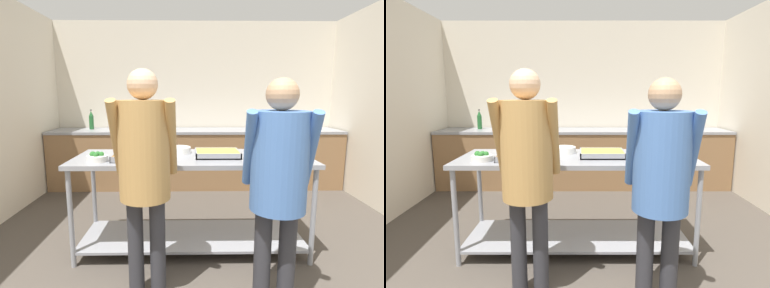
{
  "view_description": "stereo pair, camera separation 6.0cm",
  "coord_description": "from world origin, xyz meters",
  "views": [
    {
      "loc": [
        -0.15,
        -0.89,
        1.49
      ],
      "look_at": [
        -0.1,
        1.94,
        1.01
      ],
      "focal_mm": 28.0,
      "sensor_mm": 36.0,
      "label": 1
    },
    {
      "loc": [
        -0.09,
        -0.89,
        1.49
      ],
      "look_at": [
        -0.1,
        1.94,
        1.01
      ],
      "focal_mm": 28.0,
      "sensor_mm": 36.0,
      "label": 2
    }
  ],
  "objects": [
    {
      "name": "wall_rear",
      "position": [
        0.0,
        4.21,
        1.32
      ],
      "size": [
        4.71,
        0.06,
        2.65
      ],
      "color": "beige",
      "rests_on": "ground_plane"
    },
    {
      "name": "back_counter",
      "position": [
        -0.0,
        3.84,
        0.46
      ],
      "size": [
        4.55,
        0.65,
        0.92
      ],
      "color": "olive",
      "rests_on": "ground_plane"
    },
    {
      "name": "serving_counter",
      "position": [
        -0.1,
        1.84,
        0.62
      ],
      "size": [
        2.17,
        0.75,
        0.91
      ],
      "color": "gray",
      "rests_on": "ground_plane"
    },
    {
      "name": "broccoli_bowl",
      "position": [
        -0.92,
        1.65,
        0.94
      ],
      "size": [
        0.18,
        0.18,
        0.09
      ],
      "color": "silver",
      "rests_on": "serving_counter"
    },
    {
      "name": "serving_tray_roast",
      "position": [
        -0.59,
        1.72,
        0.93
      ],
      "size": [
        0.41,
        0.32,
        0.05
      ],
      "color": "gray",
      "rests_on": "serving_counter"
    },
    {
      "name": "plate_stack",
      "position": [
        -0.23,
        2.01,
        0.94
      ],
      "size": [
        0.25,
        0.25,
        0.06
      ],
      "color": "white",
      "rests_on": "serving_counter"
    },
    {
      "name": "serving_tray_vegetables",
      "position": [
        0.14,
        1.84,
        0.93
      ],
      "size": [
        0.41,
        0.33,
        0.05
      ],
      "color": "gray",
      "rests_on": "serving_counter"
    },
    {
      "name": "sauce_pan",
      "position": [
        0.6,
        2.03,
        0.95
      ],
      "size": [
        0.44,
        0.3,
        0.08
      ],
      "color": "gray",
      "rests_on": "serving_counter"
    },
    {
      "name": "guest_serving_left",
      "position": [
        -0.44,
        1.16,
        1.02
      ],
      "size": [
        0.45,
        0.36,
        1.65
      ],
      "color": "#2D2D33",
      "rests_on": "ground_plane"
    },
    {
      "name": "guest_serving_right",
      "position": [
        0.46,
        1.01,
        0.97
      ],
      "size": [
        0.49,
        0.37,
        1.59
      ],
      "color": "#2D2D33",
      "rests_on": "ground_plane"
    },
    {
      "name": "water_bottle",
      "position": [
        -1.68,
        3.93,
        1.07
      ],
      "size": [
        0.07,
        0.07,
        0.32
      ],
      "color": "#23602D",
      "rests_on": "back_counter"
    }
  ]
}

